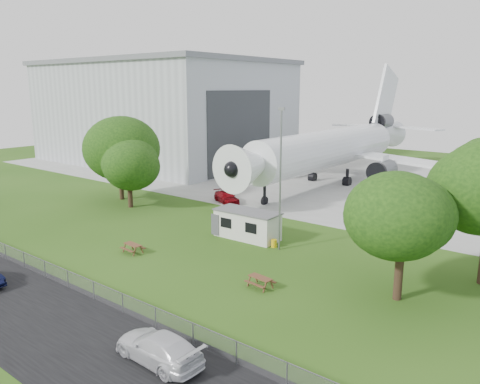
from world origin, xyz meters
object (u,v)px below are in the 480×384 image
Objects in this scene: hangar at (164,111)px; picnic_east at (260,287)px; site_cabin at (247,224)px; airliner at (333,147)px; picnic_west at (133,253)px.

hangar reaches higher than picnic_east.
site_cabin is at bearing -34.52° from hangar.
picnic_west is at bearing -88.67° from airliner.
hangar is 62.56m from picnic_east.
picnic_east is at bearing -69.97° from airliner.
picnic_west is (36.85, -38.07, -9.41)m from hangar.
site_cabin is 10.59m from picnic_west.
picnic_west is (-5.24, -9.11, -1.31)m from site_cabin.
hangar reaches higher than picnic_west.
site_cabin is 11.09m from picnic_east.
hangar is 36.21m from airliner.
airliner is (35.97, -0.14, -4.14)m from hangar.
airliner is at bearing 117.30° from picnic_east.
picnic_west is 1.00× the size of picnic_east.
airliner is 7.03× the size of site_cabin.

